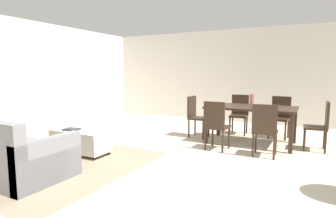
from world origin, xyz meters
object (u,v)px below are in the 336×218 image
object	(u,v)px
dining_chair_near_right	(265,127)
dining_chair_head_east	(321,123)
dining_chair_near_left	(216,123)
vase_centerpiece	(252,100)
dining_table	(251,111)
dining_chair_head_west	(196,114)
dining_chair_far_right	(280,115)
dining_chair_far_left	(239,112)
ottoman_table	(80,140)
book_on_ottoman	(72,129)

from	to	relation	value
dining_chair_near_right	dining_chair_head_east	xyz separation A→B (m)	(0.84, 0.90, 0.00)
dining_chair_near_left	dining_chair_near_right	distance (m)	0.87
dining_chair_near_left	vase_centerpiece	xyz separation A→B (m)	(0.46, 0.85, 0.37)
dining_table	dining_chair_head_west	distance (m)	1.23
dining_chair_near_right	dining_chair_near_left	bearing A→B (deg)	177.23
dining_table	dining_chair_far_right	xyz separation A→B (m)	(0.47, 0.82, -0.15)
dining_chair_far_left	dining_chair_head_east	world-z (taller)	same
dining_chair_near_left	dining_chair_head_west	distance (m)	1.16
dining_chair_head_west	dining_chair_near_left	bearing A→B (deg)	-48.90
dining_chair_far_left	dining_chair_head_east	xyz separation A→B (m)	(1.70, -0.85, 0.00)
dining_chair_head_east	vase_centerpiece	bearing A→B (deg)	-179.39
ottoman_table	dining_chair_far_right	distance (m)	4.25
ottoman_table	dining_table	world-z (taller)	dining_table
dining_chair_near_right	dining_chair_head_west	bearing A→B (deg)	150.72
ottoman_table	book_on_ottoman	xyz separation A→B (m)	(-0.14, -0.06, 0.20)
dining_chair_near_left	dining_chair_far_left	xyz separation A→B (m)	(0.01, 1.71, 0.00)
dining_chair_near_left	dining_chair_far_left	world-z (taller)	same
vase_centerpiece	ottoman_table	bearing A→B (deg)	-138.93
dining_chair_near_left	vase_centerpiece	size ratio (longest dim) A/B	3.55
dining_chair_near_left	dining_chair_head_west	size ratio (longest dim) A/B	1.00
book_on_ottoman	dining_chair_near_left	bearing A→B (deg)	32.67
dining_chair_near_right	dining_chair_far_left	bearing A→B (deg)	116.14
dining_chair_head_west	dining_chair_head_east	bearing A→B (deg)	-0.32
vase_centerpiece	book_on_ottoman	bearing A→B (deg)	-139.68
ottoman_table	dining_chair_far_right	xyz separation A→B (m)	(2.98, 3.01, 0.28)
ottoman_table	vase_centerpiece	distance (m)	3.41
ottoman_table	vase_centerpiece	bearing A→B (deg)	41.07
ottoman_table	dining_chair_far_left	bearing A→B (deg)	55.92
ottoman_table	dining_chair_near_left	bearing A→B (deg)	33.24
dining_chair_far_right	book_on_ottoman	bearing A→B (deg)	-135.45
dining_table	dining_chair_far_left	xyz separation A→B (m)	(-0.44, 0.87, -0.15)
dining_chair_head_east	vase_centerpiece	size ratio (longest dim) A/B	3.55
dining_chair_far_right	dining_chair_near_left	bearing A→B (deg)	-119.06
dining_chair_near_left	dining_chair_head_west	xyz separation A→B (m)	(-0.76, 0.88, 0.00)
dining_chair_far_left	ottoman_table	bearing A→B (deg)	-124.08
dining_chair_head_east	vase_centerpiece	xyz separation A→B (m)	(-1.25, -0.01, 0.37)
dining_table	dining_chair_far_right	bearing A→B (deg)	60.03
dining_table	dining_chair_head_east	distance (m)	1.27
dining_chair_far_right	book_on_ottoman	xyz separation A→B (m)	(-3.12, -3.07, -0.08)
ottoman_table	dining_chair_near_left	world-z (taller)	dining_chair_near_left
dining_chair_near_right	vase_centerpiece	size ratio (longest dim) A/B	3.55
dining_chair_head_east	book_on_ottoman	xyz separation A→B (m)	(-3.91, -2.27, -0.08)
ottoman_table	dining_chair_far_left	xyz separation A→B (m)	(2.07, 3.06, 0.28)
dining_chair_far_right	dining_chair_head_east	world-z (taller)	same
ottoman_table	dining_chair_head_east	distance (m)	4.38
dining_table	vase_centerpiece	bearing A→B (deg)	16.81
dining_chair_near_right	dining_chair_far_right	bearing A→B (deg)	88.29
dining_chair_near_right	dining_chair_far_right	world-z (taller)	same
dining_chair_far_left	dining_chair_near_right	bearing A→B (deg)	-63.86
dining_chair_far_right	dining_chair_head_west	xyz separation A→B (m)	(-1.69, -0.79, 0.00)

